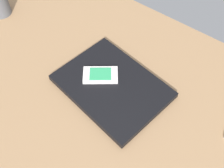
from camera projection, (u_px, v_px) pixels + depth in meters
desk_surface at (103, 96)px, 80.24cm from camera, size 120.00×80.00×3.00cm
laptop_closed at (112, 86)px, 79.33cm from camera, size 33.26×26.56×1.84cm
cell_phone_on_laptop at (100, 75)px, 79.90cm from camera, size 11.50×10.80×1.15cm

